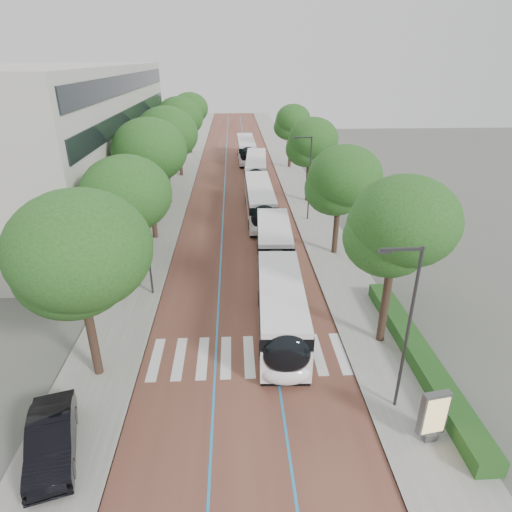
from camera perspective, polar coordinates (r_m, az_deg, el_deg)
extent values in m
plane|color=#51544C|center=(22.99, -1.35, -14.78)|extent=(160.00, 160.00, 0.00)
cube|color=brown|center=(59.50, -2.57, 10.73)|extent=(11.00, 140.00, 0.02)
cube|color=gray|center=(59.91, -9.88, 10.54)|extent=(4.00, 140.00, 0.12)
cube|color=gray|center=(60.01, 4.74, 10.84)|extent=(4.00, 140.00, 0.12)
cube|color=gray|center=(59.71, -8.04, 10.61)|extent=(0.20, 140.00, 0.14)
cube|color=gray|center=(59.79, 2.90, 10.84)|extent=(0.20, 140.00, 0.14)
cube|color=silver|center=(24.16, -13.20, -13.23)|extent=(0.55, 3.60, 0.01)
cube|color=silver|center=(23.96, -10.18, -13.27)|extent=(0.55, 3.60, 0.01)
cube|color=silver|center=(23.83, -7.12, -13.28)|extent=(0.55, 3.60, 0.01)
cube|color=silver|center=(23.76, -4.03, -13.25)|extent=(0.55, 3.60, 0.01)
cube|color=silver|center=(23.76, -0.94, -13.18)|extent=(0.55, 3.60, 0.01)
cube|color=silver|center=(23.82, 2.15, -13.07)|extent=(0.55, 3.60, 0.01)
cube|color=silver|center=(23.95, 5.21, -12.93)|extent=(0.55, 3.60, 0.01)
cube|color=silver|center=(24.15, 8.22, -12.76)|extent=(0.55, 3.60, 0.01)
cube|color=silver|center=(24.40, 11.17, -12.56)|extent=(0.55, 3.60, 0.01)
cube|color=#2581BD|center=(59.51, -4.14, 10.71)|extent=(0.12, 126.00, 0.01)
cube|color=#2581BD|center=(59.53, -1.00, 10.77)|extent=(0.12, 126.00, 0.01)
cube|color=#A9A59C|center=(50.08, -26.18, 13.74)|extent=(18.00, 40.00, 14.00)
cube|color=black|center=(48.19, -15.19, 10.13)|extent=(0.12, 38.00, 1.60)
cube|color=black|center=(47.51, -15.63, 13.85)|extent=(0.12, 38.00, 1.60)
cube|color=black|center=(47.04, -16.09, 17.66)|extent=(0.12, 38.00, 1.60)
cube|color=black|center=(46.80, -16.56, 21.28)|extent=(0.12, 38.00, 1.60)
cube|color=#1F4919|center=(24.57, 20.89, -12.20)|extent=(1.20, 14.00, 0.80)
cylinder|color=#323235|center=(19.47, 19.55, -9.62)|extent=(0.14, 0.14, 8.00)
cube|color=#323235|center=(17.34, 18.93, 0.86)|extent=(1.70, 0.12, 0.12)
cube|color=#323235|center=(17.12, 16.72, 0.57)|extent=(0.50, 0.20, 0.10)
cylinder|color=#323235|center=(41.67, 7.16, 10.13)|extent=(0.14, 0.14, 8.00)
cube|color=#323235|center=(40.72, 6.31, 15.45)|extent=(1.70, 0.12, 0.12)
cube|color=#323235|center=(40.63, 5.30, 15.35)|extent=(0.50, 0.20, 0.10)
cylinder|color=#323235|center=(28.34, -14.39, 2.26)|extent=(0.14, 0.14, 8.00)
cylinder|color=black|center=(22.73, -20.98, -10.03)|extent=(0.44, 0.44, 4.59)
ellipsoid|color=#1D4A17|center=(20.74, -22.73, -0.50)|extent=(6.30, 6.30, 5.36)
cylinder|color=black|center=(30.28, -16.28, -0.39)|extent=(0.44, 0.44, 4.46)
ellipsoid|color=#1D4A17|center=(28.84, -17.24, 6.90)|extent=(5.72, 5.72, 4.86)
cylinder|color=black|center=(38.33, -13.59, 5.86)|extent=(0.44, 0.44, 5.13)
ellipsoid|color=#1D4A17|center=(37.11, -14.32, 12.67)|extent=(6.08, 6.08, 5.17)
cylinder|color=black|center=(47.80, -11.61, 9.70)|extent=(0.44, 0.44, 4.94)
ellipsoid|color=#1D4A17|center=(46.85, -12.09, 15.00)|extent=(6.41, 6.41, 5.45)
cylinder|color=black|center=(59.36, -10.06, 12.82)|extent=(0.44, 0.44, 5.01)
ellipsoid|color=#1D4A17|center=(58.59, -10.40, 17.17)|extent=(6.05, 6.05, 5.14)
cylinder|color=black|center=(74.04, -8.77, 15.17)|extent=(0.44, 0.44, 4.67)
ellipsoid|color=#1D4A17|center=(73.45, -9.00, 18.43)|extent=(5.79, 5.79, 4.92)
cylinder|color=black|center=(24.57, 16.80, -6.26)|extent=(0.44, 0.44, 4.80)
ellipsoid|color=#1D4A17|center=(22.70, 18.15, 3.21)|extent=(5.39, 5.39, 4.58)
cylinder|color=black|center=(35.03, 10.60, 3.47)|extent=(0.44, 0.44, 4.18)
ellipsoid|color=#1D4A17|center=(33.84, 11.11, 9.46)|extent=(5.60, 5.60, 4.76)
cylinder|color=black|center=(48.02, 6.92, 9.80)|extent=(0.44, 0.44, 4.44)
ellipsoid|color=#1D4A17|center=(47.13, 7.18, 14.53)|extent=(5.26, 5.26, 4.47)
cylinder|color=black|center=(63.43, 4.52, 13.61)|extent=(0.44, 0.44, 4.39)
ellipsoid|color=#1D4A17|center=(62.76, 4.65, 17.18)|extent=(4.86, 4.86, 4.13)
cylinder|color=black|center=(29.03, 2.76, -1.47)|extent=(2.34, 1.01, 2.30)
cube|color=white|center=(24.83, 3.32, -7.83)|extent=(2.94, 9.47, 1.82)
cube|color=black|center=(24.23, 3.39, -5.57)|extent=(2.97, 9.28, 0.97)
cube|color=silver|center=(23.91, 3.42, -4.25)|extent=(2.88, 9.28, 0.31)
cube|color=black|center=(25.43, 3.26, -9.89)|extent=(2.87, 9.09, 0.35)
cube|color=white|center=(33.15, 2.38, 1.08)|extent=(2.86, 7.85, 1.82)
cube|color=black|center=(32.70, 2.41, 2.90)|extent=(2.90, 7.70, 0.97)
cube|color=silver|center=(32.46, 2.43, 3.95)|extent=(2.81, 7.69, 0.31)
cube|color=black|center=(33.60, 2.35, -0.62)|extent=(2.80, 7.54, 0.35)
ellipsoid|color=black|center=(20.71, 4.11, -12.92)|extent=(2.40, 1.21, 2.28)
ellipsoid|color=white|center=(21.40, 4.02, -15.41)|extent=(2.39, 1.11, 1.14)
cylinder|color=black|center=(23.36, 0.77, -12.47)|extent=(0.35, 1.01, 1.00)
cylinder|color=black|center=(23.51, 6.42, -12.38)|extent=(0.35, 1.01, 1.00)
cylinder|color=black|center=(34.95, 0.39, 1.05)|extent=(0.35, 1.01, 1.00)
cylinder|color=black|center=(35.05, 4.08, 1.05)|extent=(0.35, 1.01, 1.00)
cylinder|color=black|center=(27.80, 0.58, -5.72)|extent=(0.35, 1.01, 1.00)
cylinder|color=black|center=(27.93, 5.24, -5.68)|extent=(0.35, 1.01, 1.00)
cube|color=white|center=(43.16, 0.47, 6.89)|extent=(2.55, 12.01, 1.82)
cube|color=black|center=(42.82, 0.47, 8.34)|extent=(2.59, 11.77, 0.97)
cube|color=silver|center=(42.64, 0.48, 9.17)|extent=(2.50, 11.77, 0.31)
cube|color=black|center=(43.51, 0.46, 5.53)|extent=(2.50, 11.53, 0.35)
ellipsoid|color=black|center=(37.40, 1.05, 5.18)|extent=(2.35, 1.11, 2.28)
ellipsoid|color=white|center=(37.76, 1.04, 3.53)|extent=(2.35, 1.01, 1.14)
cylinder|color=black|center=(39.97, -0.82, 4.22)|extent=(0.30, 1.00, 1.00)
cylinder|color=black|center=(40.12, 2.41, 4.28)|extent=(0.30, 1.00, 1.00)
cylinder|color=black|center=(46.95, -1.22, 7.43)|extent=(0.30, 1.00, 1.00)
cylinder|color=black|center=(47.08, 1.55, 7.48)|extent=(0.30, 1.00, 1.00)
cube|color=white|center=(55.79, 0.02, 11.11)|extent=(3.26, 12.13, 1.82)
cube|color=black|center=(55.52, 0.02, 12.25)|extent=(3.28, 11.90, 0.97)
cube|color=silver|center=(55.38, 0.02, 12.90)|extent=(3.19, 11.89, 0.31)
cube|color=black|center=(56.06, 0.02, 10.03)|extent=(3.18, 11.65, 0.35)
ellipsoid|color=black|center=(49.94, -0.06, 10.31)|extent=(2.42, 1.25, 2.28)
ellipsoid|color=white|center=(50.19, -0.06, 9.04)|extent=(2.41, 1.15, 1.14)
cylinder|color=black|center=(52.53, -1.28, 9.35)|extent=(0.36, 1.02, 1.00)
cylinder|color=black|center=(52.50, 1.22, 9.35)|extent=(0.36, 1.02, 1.00)
cylinder|color=black|center=(59.68, -1.05, 11.28)|extent=(0.36, 1.02, 1.00)
cylinder|color=black|center=(59.66, 1.17, 11.27)|extent=(0.36, 1.02, 1.00)
cube|color=white|center=(68.44, -1.31, 13.72)|extent=(2.65, 12.03, 1.82)
cube|color=black|center=(68.22, -1.32, 14.66)|extent=(2.69, 11.79, 0.97)
cube|color=silver|center=(68.11, -1.33, 15.19)|extent=(2.60, 11.79, 0.31)
cube|color=black|center=(68.66, -1.31, 12.83)|extent=(2.59, 11.55, 0.35)
ellipsoid|color=black|center=(62.56, -1.08, 13.34)|extent=(2.36, 1.13, 2.28)
ellipsoid|color=white|center=(62.76, -1.07, 12.31)|extent=(2.36, 1.03, 1.14)
cylinder|color=black|center=(65.04, -2.18, 12.42)|extent=(0.31, 1.00, 1.00)
cylinder|color=black|center=(65.14, -0.15, 12.46)|extent=(0.31, 1.00, 1.00)
cylinder|color=black|center=(72.27, -2.37, 13.70)|extent=(0.31, 1.00, 1.00)
cylinder|color=black|center=(72.36, -0.52, 13.74)|extent=(0.31, 1.00, 1.00)
cube|color=#59595B|center=(20.78, 22.00, -21.25)|extent=(0.61, 0.54, 0.36)
cube|color=#59595B|center=(19.95, 22.59, -18.78)|extent=(1.21, 0.51, 2.08)
cube|color=#DEBE76|center=(19.86, 22.88, -19.09)|extent=(0.98, 0.18, 1.81)
imported|color=black|center=(20.23, -25.61, -21.17)|extent=(2.98, 5.08, 1.58)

